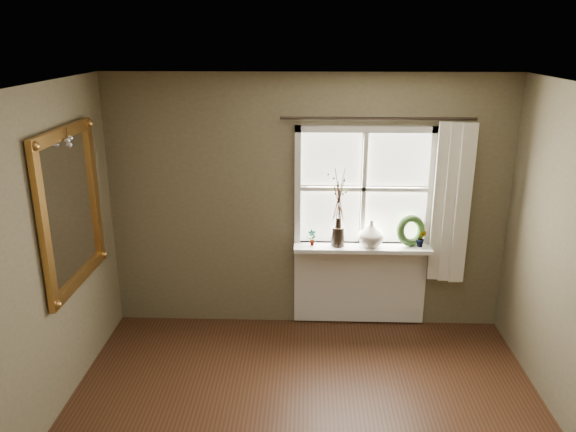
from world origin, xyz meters
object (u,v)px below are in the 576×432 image
at_px(dark_jug, 338,236).
at_px(wreath, 411,234).
at_px(gilt_mirror, 71,208).
at_px(cream_vase, 371,233).

bearing_deg(dark_jug, wreath, 3.16).
relative_size(dark_jug, gilt_mirror, 0.14).
distance_m(dark_jug, gilt_mirror, 2.49).
distance_m(cream_vase, gilt_mirror, 2.79).
xyz_separation_m(dark_jug, wreath, (0.72, 0.04, 0.02)).
distance_m(cream_vase, wreath, 0.40).
distance_m(wreath, gilt_mirror, 3.17).
bearing_deg(dark_jug, cream_vase, 0.00).
xyz_separation_m(dark_jug, cream_vase, (0.33, 0.00, 0.04)).
xyz_separation_m(dark_jug, gilt_mirror, (-2.27, -0.88, 0.55)).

